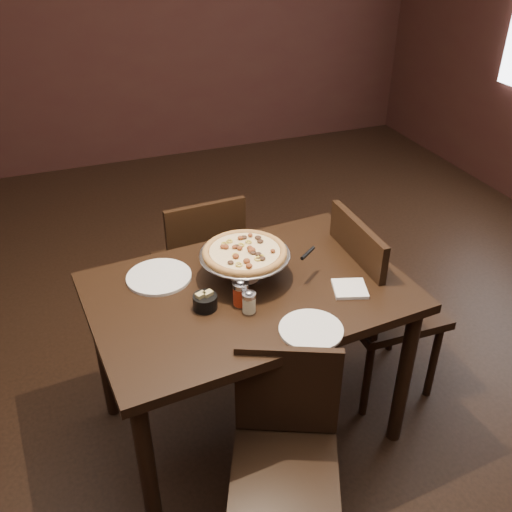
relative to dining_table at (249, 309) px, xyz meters
name	(u,v)px	position (x,y,z in m)	size (l,w,h in m)	color
room	(246,150)	(0.01, 0.04, 0.70)	(6.04, 7.04, 2.84)	black
dining_table	(249,309)	(0.00, 0.00, 0.00)	(1.36, 0.97, 0.81)	black
pizza_stand	(245,252)	(0.01, 0.08, 0.23)	(0.38, 0.38, 0.16)	silver
parmesan_shaker	(249,302)	(-0.05, -0.15, 0.15)	(0.06, 0.06, 0.10)	beige
pepper_flake_shaker	(241,293)	(-0.07, -0.09, 0.16)	(0.07, 0.07, 0.12)	maroon
packet_caddy	(205,301)	(-0.21, -0.06, 0.14)	(0.10, 0.10, 0.08)	black
napkin_stack	(350,289)	(0.38, -0.16, 0.11)	(0.13, 0.13, 0.01)	white
plate_left	(159,277)	(-0.33, 0.20, 0.11)	(0.28, 0.28, 0.01)	white
plate_near	(311,330)	(0.12, -0.34, 0.11)	(0.24, 0.24, 0.01)	white
serving_spatula	(308,254)	(0.25, -0.02, 0.23)	(0.14, 0.14, 0.02)	silver
chair_far	(201,262)	(-0.01, 0.74, -0.21)	(0.45, 0.45, 0.91)	black
chair_near	(286,446)	(-0.05, -0.53, -0.25)	(0.52, 0.52, 0.84)	black
chair_side	(375,300)	(0.66, 0.05, -0.16)	(0.47, 0.47, 0.99)	black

